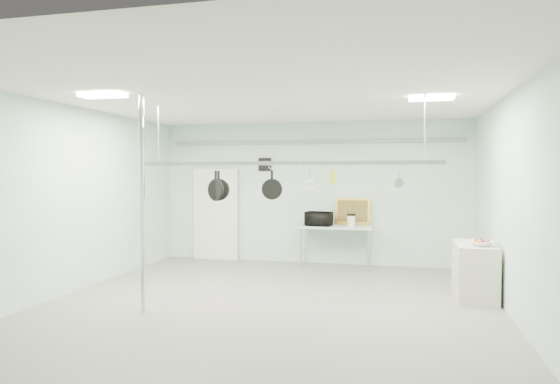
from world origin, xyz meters
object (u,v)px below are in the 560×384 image
(coffee_canister, at_px, (351,221))
(skillet_right, at_px, (272,185))
(prep_table, at_px, (336,229))
(skillet_left, at_px, (219,186))
(side_cabinet, at_px, (474,271))
(pot_rack, at_px, (283,161))
(fruit_bowl, at_px, (482,243))
(chrome_pole, at_px, (142,203))
(skillet_mid, at_px, (216,186))
(microwave, at_px, (319,219))

(coffee_canister, xyz_separation_m, skillet_right, (-0.91, -3.30, 0.85))
(prep_table, relative_size, skillet_left, 3.35)
(side_cabinet, relative_size, pot_rack, 0.25)
(skillet_right, bearing_deg, fruit_bowl, 9.58)
(chrome_pole, relative_size, coffee_canister, 14.31)
(chrome_pole, distance_m, skillet_mid, 1.23)
(microwave, height_order, skillet_mid, skillet_mid)
(chrome_pole, xyz_separation_m, pot_rack, (1.90, 0.90, 0.63))
(pot_rack, bearing_deg, microwave, 89.10)
(skillet_right, bearing_deg, skillet_mid, 175.38)
(pot_rack, height_order, skillet_mid, pot_rack)
(microwave, height_order, skillet_left, skillet_left)
(prep_table, bearing_deg, fruit_bowl, -43.61)
(side_cabinet, bearing_deg, skillet_mid, -164.82)
(chrome_pole, bearing_deg, microwave, 64.45)
(fruit_bowl, height_order, skillet_mid, skillet_mid)
(coffee_canister, height_order, skillet_left, skillet_left)
(pot_rack, xyz_separation_m, skillet_mid, (-1.10, 0.00, -0.38))
(chrome_pole, relative_size, prep_table, 2.00)
(skillet_left, xyz_separation_m, skillet_right, (0.88, 0.00, 0.02))
(prep_table, relative_size, microwave, 2.91)
(prep_table, relative_size, side_cabinet, 1.33)
(skillet_mid, bearing_deg, chrome_pole, -104.46)
(side_cabinet, bearing_deg, prep_table, 139.21)
(coffee_canister, xyz_separation_m, fruit_bowl, (2.28, -2.49, -0.07))
(prep_table, height_order, microwave, microwave)
(microwave, relative_size, fruit_bowl, 1.59)
(side_cabinet, xyz_separation_m, skillet_left, (-4.01, -1.10, 1.40))
(skillet_mid, bearing_deg, prep_table, 92.53)
(fruit_bowl, height_order, skillet_right, skillet_right)
(chrome_pole, distance_m, pot_rack, 2.19)
(chrome_pole, relative_size, pot_rack, 0.67)
(microwave, xyz_separation_m, skillet_right, (-0.23, -3.18, 0.81))
(pot_rack, distance_m, fruit_bowl, 3.38)
(side_cabinet, bearing_deg, coffee_canister, 135.23)
(microwave, bearing_deg, skillet_mid, 78.31)
(coffee_canister, xyz_separation_m, skillet_mid, (-1.84, -3.30, 0.83))
(pot_rack, distance_m, microwave, 3.39)
(side_cabinet, distance_m, pot_rack, 3.62)
(prep_table, xyz_separation_m, skillet_left, (-1.46, -3.30, 1.01))
(coffee_canister, xyz_separation_m, skillet_left, (-1.79, -3.30, 0.83))
(microwave, bearing_deg, fruit_bowl, 149.60)
(chrome_pole, xyz_separation_m, skillet_left, (0.84, 0.90, 0.25))
(prep_table, bearing_deg, coffee_canister, -0.40)
(fruit_bowl, relative_size, skillet_mid, 0.72)
(side_cabinet, relative_size, coffee_canister, 5.37)
(side_cabinet, height_order, skillet_left, skillet_left)
(chrome_pole, height_order, skillet_right, chrome_pole)
(side_cabinet, relative_size, fruit_bowl, 3.47)
(pot_rack, height_order, skillet_right, pot_rack)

